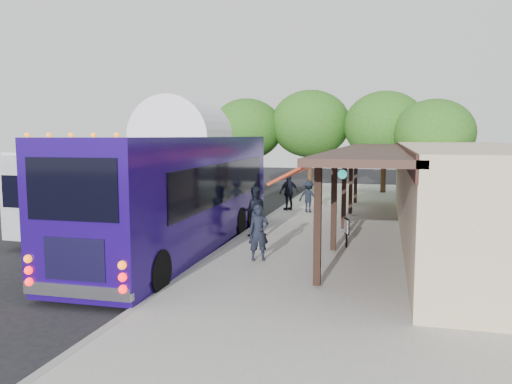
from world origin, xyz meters
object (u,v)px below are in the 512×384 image
Objects in this scene: ped_a at (259,233)px; ped_d at (309,197)px; ped_c at (289,192)px; coach_bus at (183,185)px; sign_board at (347,228)px; ped_b at (254,211)px; city_bus at (136,182)px.

ped_a is 10.04m from ped_d.
ped_a is 0.92× the size of ped_c.
ped_c reaches higher than ped_a.
sign_board is at bearing 8.29° from coach_bus.
sign_board is (3.55, -8.02, -0.26)m from ped_c.
coach_bus reaches higher than ped_b.
coach_bus is at bearing 25.79° from ped_b.
ped_a is 1.09× the size of ped_d.
coach_bus is 1.03× the size of city_bus.
ped_c is at bearing 76.13° from coach_bus.
sign_board is at bearing 70.43° from ped_c.
ped_b reaches higher than ped_d.
ped_c is at bearing 41.36° from city_bus.
ped_d is at bearing 68.71° from coach_bus.
city_bus is at bearing -38.53° from ped_b.
sign_board is at bearing 117.59° from ped_d.
ped_b is at bearing 43.35° from coach_bus.
ped_d is at bearing 34.32° from city_bus.
ped_c reaches higher than sign_board.
coach_bus is at bearing 79.23° from ped_d.
ped_b reaches higher than ped_a.
ped_b is 6.56m from ped_d.
ped_a is (7.22, -5.81, -0.87)m from city_bus.
coach_bus is 3.71m from ped_a.
city_bus is 12.75× the size of sign_board.
city_bus is 6.72× the size of ped_b.
ped_d is (1.09, -0.46, -0.15)m from ped_c.
ped_a is at bearing -34.79° from city_bus.
sign_board is at bearing 22.46° from ped_a.
coach_bus is 9.24m from ped_c.
city_bus is 10.31m from sign_board.
coach_bus is at bearing 33.63° from ped_c.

